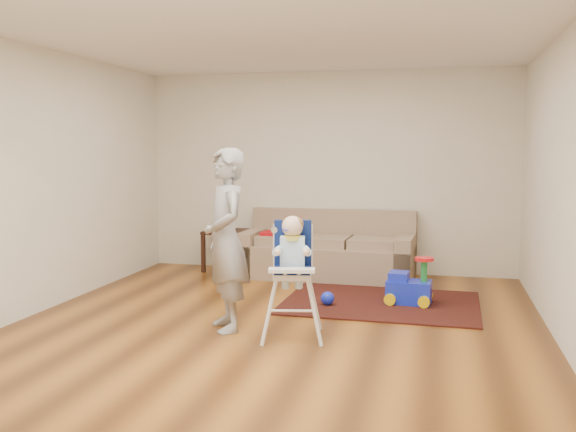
% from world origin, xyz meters
% --- Properties ---
extents(ground, '(5.50, 5.50, 0.00)m').
position_xyz_m(ground, '(0.00, 0.00, 0.00)').
color(ground, '#502C10').
rests_on(ground, ground).
extents(room_envelope, '(5.04, 5.52, 2.72)m').
position_xyz_m(room_envelope, '(0.00, 0.53, 1.88)').
color(room_envelope, beige).
rests_on(room_envelope, ground).
extents(sofa, '(2.26, 1.01, 0.86)m').
position_xyz_m(sofa, '(0.07, 2.30, 0.43)').
color(sofa, gray).
rests_on(sofa, ground).
extents(side_table, '(0.55, 0.55, 0.55)m').
position_xyz_m(side_table, '(-1.37, 2.49, 0.28)').
color(side_table, black).
rests_on(side_table, ground).
extents(area_rug, '(2.12, 1.61, 0.02)m').
position_xyz_m(area_rug, '(0.89, 1.03, 0.01)').
color(area_rug, black).
rests_on(area_rug, ground).
extents(ride_on_toy, '(0.49, 0.37, 0.51)m').
position_xyz_m(ride_on_toy, '(1.18, 1.06, 0.27)').
color(ride_on_toy, '#162AE7').
rests_on(ride_on_toy, area_rug).
extents(toy_ball, '(0.14, 0.14, 0.14)m').
position_xyz_m(toy_ball, '(0.34, 0.77, 0.09)').
color(toy_ball, '#162AE7').
rests_on(toy_ball, area_rug).
extents(high_chair, '(0.60, 0.60, 1.10)m').
position_xyz_m(high_chair, '(0.23, -0.41, 0.53)').
color(high_chair, silver).
rests_on(high_chair, ground).
extents(adult, '(0.67, 0.73, 1.68)m').
position_xyz_m(adult, '(-0.42, -0.29, 0.84)').
color(adult, '#959597').
rests_on(adult, ground).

